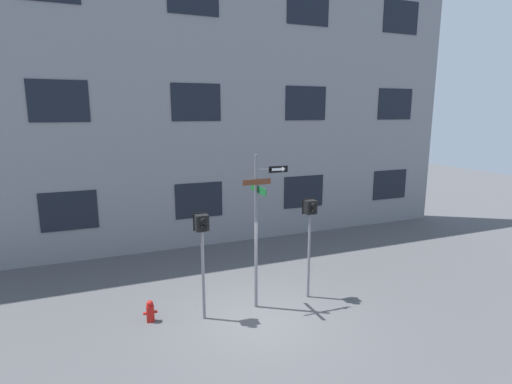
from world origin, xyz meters
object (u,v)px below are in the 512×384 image
street_sign_pole (259,219)px  pedestrian_signal_right (310,221)px  pedestrian_signal_left (202,237)px  fire_hydrant (150,311)px

street_sign_pole → pedestrian_signal_right: 1.61m
street_sign_pole → pedestrian_signal_left: street_sign_pole is taller
pedestrian_signal_left → fire_hydrant: 2.46m
fire_hydrant → pedestrian_signal_left: bearing=-16.0°
street_sign_pole → fire_hydrant: (-2.97, 0.30, -2.29)m
pedestrian_signal_left → pedestrian_signal_right: 3.21m
street_sign_pole → fire_hydrant: bearing=174.3°
street_sign_pole → pedestrian_signal_left: 1.64m
pedestrian_signal_left → fire_hydrant: size_ratio=4.94×
street_sign_pole → fire_hydrant: street_sign_pole is taller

